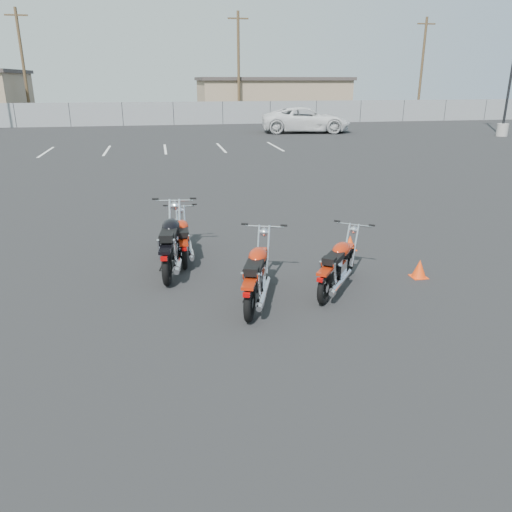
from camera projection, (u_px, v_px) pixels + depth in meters
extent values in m
plane|color=black|center=(251.00, 306.00, 8.16)|extent=(120.00, 120.00, 0.00)
torus|color=black|center=(182.00, 236.00, 10.87)|extent=(0.11, 0.54, 0.54)
cylinder|color=silver|center=(182.00, 236.00, 10.87)|extent=(0.09, 0.14, 0.14)
torus|color=black|center=(184.00, 256.00, 9.66)|extent=(0.11, 0.54, 0.54)
cylinder|color=silver|center=(184.00, 256.00, 9.66)|extent=(0.09, 0.14, 0.14)
cube|color=black|center=(183.00, 244.00, 10.25)|extent=(0.10, 0.94, 0.05)
cube|color=silver|center=(183.00, 242.00, 10.19)|extent=(0.26, 0.34, 0.27)
cylinder|color=silver|center=(182.00, 235.00, 10.14)|extent=(0.18, 0.23, 0.24)
ellipsoid|color=#AA230A|center=(182.00, 226.00, 10.29)|extent=(0.28, 0.52, 0.23)
cube|color=black|center=(183.00, 233.00, 9.89)|extent=(0.24, 0.50, 0.09)
cube|color=black|center=(183.00, 234.00, 9.67)|extent=(0.20, 0.16, 0.11)
cube|color=#AA230A|center=(184.00, 243.00, 9.55)|extent=(0.17, 0.38, 0.04)
cube|color=#AA230A|center=(181.00, 224.00, 10.77)|extent=(0.12, 0.31, 0.04)
cylinder|color=silver|center=(189.00, 243.00, 9.73)|extent=(0.05, 0.17, 0.35)
cylinder|color=silver|center=(178.00, 243.00, 9.69)|extent=(0.05, 0.17, 0.35)
cylinder|color=silver|center=(191.00, 250.00, 10.04)|extent=(0.09, 0.99, 0.12)
cylinder|color=silver|center=(191.00, 254.00, 9.77)|extent=(0.11, 0.32, 0.12)
cylinder|color=silver|center=(185.00, 222.00, 10.88)|extent=(0.04, 0.36, 0.71)
cylinder|color=silver|center=(177.00, 223.00, 10.86)|extent=(0.04, 0.36, 0.71)
sphere|color=silver|center=(180.00, 211.00, 10.93)|extent=(0.15, 0.15, 0.14)
cylinder|color=silver|center=(180.00, 206.00, 10.91)|extent=(0.63, 0.04, 0.03)
cylinder|color=black|center=(194.00, 204.00, 10.94)|extent=(0.11, 0.03, 0.03)
cylinder|color=black|center=(165.00, 206.00, 10.83)|extent=(0.11, 0.03, 0.03)
cylinder|color=black|center=(177.00, 254.00, 10.21)|extent=(0.14, 0.02, 0.27)
cube|color=#990505|center=(184.00, 249.00, 9.35)|extent=(0.09, 0.06, 0.05)
torus|color=black|center=(175.00, 240.00, 10.42)|extent=(0.21, 0.68, 0.67)
cylinder|color=silver|center=(175.00, 240.00, 10.42)|extent=(0.13, 0.19, 0.18)
torus|color=black|center=(167.00, 268.00, 8.89)|extent=(0.21, 0.68, 0.67)
cylinder|color=silver|center=(167.00, 268.00, 8.89)|extent=(0.13, 0.19, 0.18)
cube|color=black|center=(171.00, 250.00, 9.64)|extent=(0.26, 1.18, 0.07)
cube|color=silver|center=(171.00, 248.00, 9.56)|extent=(0.36, 0.46, 0.34)
cylinder|color=silver|center=(170.00, 238.00, 9.50)|extent=(0.26, 0.31, 0.30)
ellipsoid|color=black|center=(171.00, 226.00, 9.69)|extent=(0.42, 0.69, 0.29)
cube|color=black|center=(168.00, 236.00, 9.19)|extent=(0.37, 0.65, 0.11)
cube|color=black|center=(166.00, 238.00, 8.91)|extent=(0.27, 0.23, 0.13)
cube|color=black|center=(166.00, 249.00, 8.75)|extent=(0.26, 0.49, 0.06)
cube|color=black|center=(174.00, 224.00, 10.30)|extent=(0.19, 0.40, 0.04)
cylinder|color=silver|center=(174.00, 249.00, 8.96)|extent=(0.08, 0.21, 0.44)
cylinder|color=silver|center=(159.00, 250.00, 8.94)|extent=(0.08, 0.21, 0.44)
cylinder|color=silver|center=(179.00, 259.00, 9.36)|extent=(0.25, 1.24, 0.14)
cylinder|color=silver|center=(178.00, 265.00, 9.01)|extent=(0.18, 0.41, 0.15)
cylinder|color=silver|center=(180.00, 222.00, 10.43)|extent=(0.10, 0.45, 0.88)
cylinder|color=silver|center=(170.00, 222.00, 10.42)|extent=(0.10, 0.45, 0.88)
sphere|color=silver|center=(175.00, 206.00, 10.50)|extent=(0.20, 0.20, 0.18)
cylinder|color=silver|center=(174.00, 201.00, 10.48)|extent=(0.78, 0.13, 0.03)
cylinder|color=black|center=(193.00, 198.00, 10.47)|extent=(0.14, 0.06, 0.04)
cylinder|color=black|center=(155.00, 199.00, 10.42)|extent=(0.14, 0.06, 0.04)
cylinder|color=black|center=(163.00, 263.00, 9.59)|extent=(0.18, 0.05, 0.34)
cube|color=#990505|center=(164.00, 259.00, 8.50)|extent=(0.12, 0.08, 0.07)
torus|color=black|center=(348.00, 262.00, 9.32)|extent=(0.42, 0.52, 0.57)
cylinder|color=silver|center=(348.00, 262.00, 9.32)|extent=(0.17, 0.18, 0.15)
torus|color=black|center=(325.00, 288.00, 8.15)|extent=(0.42, 0.52, 0.57)
cylinder|color=silver|center=(325.00, 288.00, 8.15)|extent=(0.17, 0.18, 0.15)
cube|color=black|center=(337.00, 272.00, 8.72)|extent=(0.67, 0.85, 0.06)
cube|color=silver|center=(337.00, 270.00, 8.67)|extent=(0.43, 0.45, 0.28)
cylinder|color=silver|center=(337.00, 261.00, 8.61)|extent=(0.29, 0.30, 0.25)
ellipsoid|color=#AA230A|center=(341.00, 250.00, 8.75)|extent=(0.56, 0.61, 0.24)
cube|color=black|center=(333.00, 259.00, 8.37)|extent=(0.51, 0.57, 0.09)
cube|color=black|center=(329.00, 261.00, 8.16)|extent=(0.27, 0.26, 0.11)
cube|color=#AA230A|center=(325.00, 271.00, 8.04)|extent=(0.37, 0.42, 0.05)
cube|color=#AA230A|center=(349.00, 247.00, 9.22)|extent=(0.29, 0.33, 0.04)
cylinder|color=silver|center=(335.00, 273.00, 8.15)|extent=(0.14, 0.17, 0.37)
cylinder|color=silver|center=(321.00, 270.00, 8.24)|extent=(0.14, 0.17, 0.37)
cylinder|color=silver|center=(341.00, 282.00, 8.44)|extent=(0.69, 0.89, 0.12)
cylinder|color=silver|center=(335.00, 287.00, 8.18)|extent=(0.29, 0.34, 0.13)
cylinder|color=silver|center=(355.00, 245.00, 9.28)|extent=(0.26, 0.33, 0.75)
cylinder|color=silver|center=(346.00, 244.00, 9.35)|extent=(0.26, 0.33, 0.75)
sphere|color=silver|center=(354.00, 230.00, 9.36)|extent=(0.21, 0.21, 0.15)
cylinder|color=silver|center=(354.00, 225.00, 9.35)|extent=(0.55, 0.42, 0.03)
cylinder|color=black|center=(372.00, 225.00, 9.18)|extent=(0.11, 0.10, 0.03)
cylinder|color=black|center=(337.00, 221.00, 9.45)|extent=(0.11, 0.10, 0.03)
cylinder|color=black|center=(328.00, 282.00, 8.76)|extent=(0.13, 0.11, 0.28)
cube|color=#990505|center=(320.00, 280.00, 7.85)|extent=(0.11, 0.10, 0.06)
torus|color=black|center=(262.00, 268.00, 8.94)|extent=(0.30, 0.61, 0.61)
cylinder|color=silver|center=(262.00, 268.00, 8.94)|extent=(0.15, 0.19, 0.16)
torus|color=black|center=(250.00, 303.00, 7.56)|extent=(0.30, 0.61, 0.61)
cylinder|color=silver|center=(250.00, 303.00, 7.56)|extent=(0.15, 0.19, 0.16)
cube|color=black|center=(256.00, 282.00, 8.24)|extent=(0.44, 1.04, 0.06)
cube|color=silver|center=(256.00, 279.00, 8.17)|extent=(0.39, 0.46, 0.31)
cylinder|color=silver|center=(256.00, 269.00, 8.11)|extent=(0.27, 0.31, 0.27)
ellipsoid|color=#AA230A|center=(258.00, 256.00, 8.28)|extent=(0.49, 0.66, 0.26)
cube|color=black|center=(254.00, 268.00, 7.83)|extent=(0.43, 0.61, 0.10)
cube|color=black|center=(251.00, 271.00, 7.58)|extent=(0.27, 0.25, 0.12)
cube|color=#AA230A|center=(249.00, 284.00, 7.44)|extent=(0.31, 0.46, 0.05)
cube|color=#AA230A|center=(262.00, 251.00, 8.83)|extent=(0.24, 0.37, 0.04)
cylinder|color=silver|center=(259.00, 284.00, 7.60)|extent=(0.11, 0.19, 0.40)
cylinder|color=silver|center=(243.00, 283.00, 7.64)|extent=(0.11, 0.19, 0.40)
cylinder|color=silver|center=(264.00, 293.00, 7.95)|extent=(0.45, 1.09, 0.13)
cylinder|color=silver|center=(261.00, 300.00, 7.64)|extent=(0.23, 0.38, 0.13)
cylinder|color=silver|center=(268.00, 249.00, 8.93)|extent=(0.17, 0.40, 0.80)
cylinder|color=silver|center=(258.00, 249.00, 8.96)|extent=(0.17, 0.40, 0.80)
sphere|color=silver|center=(264.00, 232.00, 9.01)|extent=(0.21, 0.21, 0.16)
cylinder|color=silver|center=(264.00, 227.00, 8.99)|extent=(0.68, 0.26, 0.03)
cylinder|color=black|center=(284.00, 225.00, 8.91)|extent=(0.13, 0.07, 0.04)
cylinder|color=black|center=(245.00, 224.00, 9.01)|extent=(0.13, 0.07, 0.04)
cylinder|color=black|center=(247.00, 294.00, 8.23)|extent=(0.16, 0.07, 0.31)
cube|color=#990505|center=(246.00, 295.00, 7.21)|extent=(0.12, 0.09, 0.06)
cone|color=#F83F0D|center=(350.00, 242.00, 10.82)|extent=(0.24, 0.24, 0.31)
cube|color=#F83F0D|center=(349.00, 249.00, 10.88)|extent=(0.27, 0.27, 0.01)
cone|color=#F83F0D|center=(419.00, 268.00, 9.30)|extent=(0.26, 0.26, 0.33)
cube|color=#F83F0D|center=(418.00, 277.00, 9.36)|extent=(0.29, 0.29, 0.01)
cylinder|color=#989590|center=(502.00, 130.00, 32.38)|extent=(0.70, 0.70, 0.80)
cube|color=slate|center=(173.00, 113.00, 40.25)|extent=(80.00, 0.04, 1.80)
cylinder|color=black|center=(15.00, 115.00, 38.12)|extent=(0.06, 0.06, 1.80)
cylinder|color=black|center=(70.00, 115.00, 38.83)|extent=(0.06, 0.06, 1.80)
cylinder|color=black|center=(123.00, 114.00, 39.54)|extent=(0.06, 0.06, 1.80)
cylinder|color=black|center=(173.00, 113.00, 40.25)|extent=(0.06, 0.06, 1.80)
cylinder|color=black|center=(223.00, 113.00, 40.96)|extent=(0.06, 0.06, 1.80)
cylinder|color=black|center=(270.00, 112.00, 41.67)|extent=(0.06, 0.06, 1.80)
cylinder|color=black|center=(316.00, 112.00, 42.38)|extent=(0.06, 0.06, 1.80)
cylinder|color=black|center=(360.00, 111.00, 43.09)|extent=(0.06, 0.06, 1.80)
cylinder|color=black|center=(403.00, 111.00, 43.80)|extent=(0.06, 0.06, 1.80)
cylinder|color=black|center=(445.00, 110.00, 44.51)|extent=(0.06, 0.06, 1.80)
cylinder|color=black|center=(485.00, 110.00, 45.21)|extent=(0.06, 0.06, 1.80)
cube|color=#957E60|center=(270.00, 98.00, 50.08)|extent=(14.00, 9.00, 3.40)
cube|color=#413936|center=(271.00, 79.00, 49.46)|extent=(14.40, 9.40, 0.30)
cylinder|color=#44321F|center=(24.00, 67.00, 41.54)|extent=(0.24, 0.24, 9.00)
cube|color=#44321F|center=(16.00, 15.00, 40.24)|extent=(1.80, 0.12, 0.12)
cylinder|color=#44321F|center=(239.00, 67.00, 43.81)|extent=(0.24, 0.24, 9.00)
cube|color=#44321F|center=(238.00, 18.00, 42.50)|extent=(1.80, 0.12, 0.12)
cylinder|color=#44321F|center=(422.00, 68.00, 47.93)|extent=(0.24, 0.24, 9.00)
cube|color=#44321F|center=(426.00, 24.00, 46.62)|extent=(1.80, 0.12, 0.12)
cube|color=silver|center=(46.00, 152.00, 25.42)|extent=(0.12, 4.00, 0.01)
cube|color=silver|center=(107.00, 150.00, 25.96)|extent=(0.12, 4.00, 0.01)
cube|color=silver|center=(165.00, 149.00, 26.49)|extent=(0.12, 4.00, 0.01)
cube|color=silver|center=(221.00, 148.00, 27.02)|extent=(0.12, 4.00, 0.01)
cube|color=silver|center=(275.00, 146.00, 27.55)|extent=(0.12, 4.00, 0.01)
imported|color=white|center=(306.00, 112.00, 34.37)|extent=(3.86, 7.42, 2.69)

